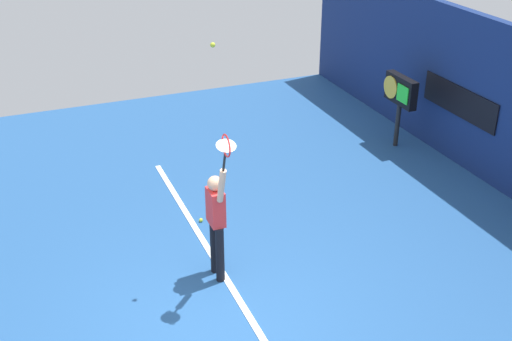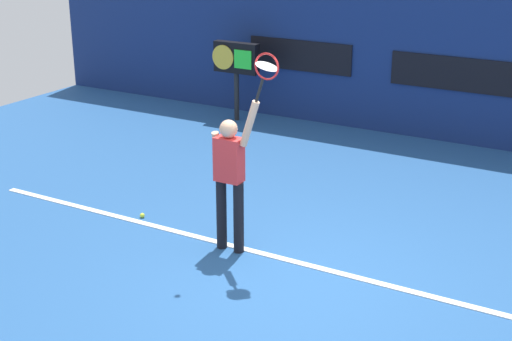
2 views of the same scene
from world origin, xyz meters
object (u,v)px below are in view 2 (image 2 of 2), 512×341
Objects in this scene: tennis_racket at (266,69)px; spare_ball at (142,215)px; tennis_player at (230,174)px; scoreboard_clock at (236,61)px.

tennis_racket reaches higher than spare_ball.
tennis_player is at bearing -8.40° from spare_ball.
scoreboard_clock is (-3.54, 5.12, -1.15)m from tennis_racket.
tennis_player is 1.88m from spare_ball.
tennis_player is 1.26× the size of scoreboard_clock.
tennis_racket is (0.50, -0.00, 1.34)m from tennis_player.
tennis_racket reaches higher than tennis_player.
scoreboard_clock is 5.22m from spare_ball.
tennis_player reaches higher than spare_ball.
scoreboard_clock is at bearing 124.69° from tennis_racket.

